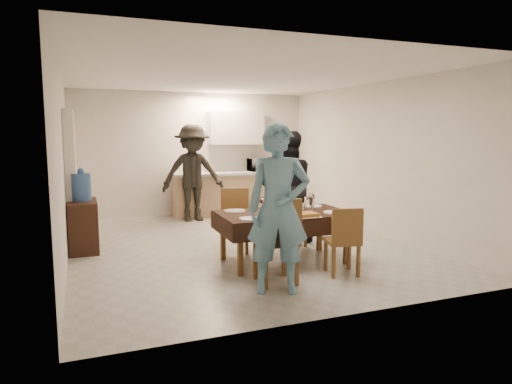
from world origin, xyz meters
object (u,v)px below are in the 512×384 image
Objects in this scene: water_pitcher at (309,204)px; savoury_tart at (303,215)px; dining_table at (284,215)px; water_jug at (81,187)px; console at (83,226)px; person_kitchen at (193,173)px; person_far at (288,187)px; microwave at (261,165)px; person_near at (278,209)px; wine_bottle at (279,201)px.

savoury_tart is at bearing -127.15° from water_pitcher.
dining_table is 4.35× the size of water_jug.
person_kitchen is (2.08, 1.70, 0.58)m from console.
dining_table is 1.00× the size of person_far.
person_kitchen reaches higher than water_pitcher.
microwave is at bearing 78.02° from water_pitcher.
dining_table is at bearing 104.74° from savoury_tart.
person_far is (3.09, -0.58, -0.07)m from water_jug.
person_far is at bearing 83.03° from person_near.
water_pitcher is (0.40, -0.10, -0.06)m from wine_bottle.
person_near reaches higher than dining_table.
savoury_tart is at bearing -74.27° from dining_table.
water_jug reaches higher than console.
water_jug is (0.00, 0.00, 0.58)m from console.
water_jug is (-2.54, 1.63, 0.30)m from dining_table.
person_near is at bearing -114.44° from wine_bottle.
person_kitchen is at bearing 15.52° from microwave.
water_pitcher is 0.11× the size of person_far.
person_kitchen is at bearing -54.46° from person_far.
savoury_tart is 0.21× the size of person_kitchen.
person_near reaches higher than savoury_tart.
water_pitcher is at bearing 91.38° from person_far.
water_jug is 0.22× the size of person_near.
dining_table is 8.70× the size of water_pitcher.
dining_table is 3.97m from microwave.
water_jug is at bearing 147.63° from wine_bottle.
microwave is at bearing 15.52° from person_kitchen.
dining_table is at bearing -82.17° from person_kitchen.
microwave reaches higher than savoury_tart.
water_pitcher is at bearing 78.02° from microwave.
water_jug is 4.28m from microwave.
water_jug is 2.69m from person_kitchen.
person_far is at bearing 59.04° from wine_bottle.
water_pitcher is at bearing -30.15° from water_jug.
microwave reaches higher than water_pitcher.
water_pitcher is (0.35, -0.05, 0.13)m from dining_table.
wine_bottle is at bearing -32.37° from water_jug.
person_kitchen reaches higher than wine_bottle.
wine_bottle is 3.31m from person_kitchen.
dining_table is 0.93× the size of person_kitchen.
microwave is at bearing 30.18° from console.
person_near is at bearing -131.99° from water_pitcher.
water_pitcher is 1.12m from person_far.
water_jug is 3.33m from person_near.
wine_bottle is 0.18× the size of person_far.
wine_bottle is 0.17× the size of person_near.
wine_bottle reaches higher than console.
savoury_tart is (0.10, -0.38, 0.06)m from dining_table.
wine_bottle is 1.21m from person_near.
console is at bearing 0.00° from water_jug.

